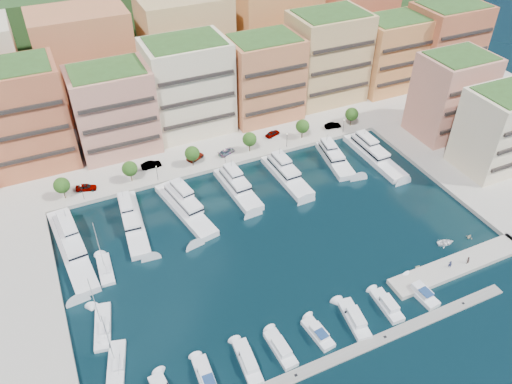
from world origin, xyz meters
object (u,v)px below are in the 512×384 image
yacht_0 (71,244)px  car_5 (333,125)px  yacht_6 (372,153)px  car_0 (86,187)px  cruiser_6 (387,306)px  tender_2 (446,243)px  tree_2 (192,153)px  lamppost_3 (287,138)px  tree_5 (352,114)px  tree_0 (62,185)px  lamppost_1 (157,171)px  cruiser_3 (281,349)px  tender_1 (418,267)px  lamppost_2 (225,154)px  cruiser_4 (318,334)px  tree_1 (130,169)px  car_2 (195,157)px  yacht_2 (184,206)px  lamppost_0 (82,190)px  car_1 (151,165)px  lamppost_4 (344,124)px  sailboat_1 (103,327)px  yacht_5 (334,157)px  cruiser_7 (420,292)px  person_0 (450,264)px  tree_3 (250,139)px  yacht_4 (285,174)px  sailboat_0 (117,364)px  yacht_3 (236,186)px  yacht_1 (132,220)px  car_3 (226,152)px  sailboat_2 (106,270)px  person_1 (468,260)px  car_4 (273,133)px  cruiser_1 (206,379)px  tree_4 (303,126)px  cruiser_5 (354,319)px

yacht_0 → car_5: yacht_0 is taller
yacht_6 → car_0: (-72.07, 15.93, 0.62)m
cruiser_6 → tender_2: 23.58m
tree_2 → lamppost_3: size_ratio=1.35×
tree_5 → tender_2: size_ratio=1.51×
car_0 → tree_0: bearing=118.3°
lamppost_1 → car_0: size_ratio=0.86×
cruiser_3 → tender_1: size_ratio=5.61×
lamppost_2 → cruiser_4: size_ratio=0.57×
tree_1 → car_2: tree_1 is taller
yacht_2 → lamppost_0: bearing=148.8°
cruiser_6 → car_1: car_1 is taller
lamppost_4 → sailboat_1: (-75.23, -38.12, -3.52)m
yacht_5 → cruiser_7: size_ratio=2.05×
yacht_5 → cruiser_7: (-8.81, -45.92, -0.64)m
cruiser_4 → cruiser_6: bearing=0.0°
yacht_0 → person_0: 78.75m
tree_3 → yacht_4: size_ratio=0.29×
sailboat_0 → person_0: bearing=-5.7°
tender_2 → car_5: (2.35, 50.29, 1.39)m
yacht_3 → car_0: yacht_3 is taller
yacht_1 → yacht_2: (12.16, -0.16, 0.12)m
lamppost_0 → lamppost_2: size_ratio=1.00×
cruiser_3 → cruiser_4: bearing=-0.0°
sailboat_1 → car_3: bearing=45.5°
lamppost_3 → car_1: bearing=170.7°
sailboat_2 → car_3: size_ratio=2.62×
tree_1 → car_3: size_ratio=1.12×
lamppost_3 → tree_1: bearing=176.9°
yacht_1 → yacht_2: size_ratio=0.97×
yacht_3 → cruiser_7: yacht_3 is taller
yacht_4 → cruiser_6: yacht_4 is taller
tender_1 → person_1: bearing=-128.1°
sailboat_1 → tender_2: sailboat_1 is taller
car_2 → car_5: size_ratio=1.06×
sailboat_1 → yacht_0: bearing=95.0°
lamppost_1 → cruiser_6: lamppost_1 is taller
car_3 → car_4: bearing=-101.9°
person_0 → car_2: bearing=-2.1°
yacht_6 → sailboat_1: (-76.45, -25.49, -0.90)m
cruiser_7 → sailboat_1: sailboat_1 is taller
lamppost_4 → cruiser_7: size_ratio=0.50×
tender_1 → car_0: bearing=29.7°
tree_0 → sailboat_0: (1.37, -49.00, -4.43)m
yacht_5 → sailboat_1: 71.95m
tree_3 → sailboat_1: 62.32m
tree_2 → cruiser_1: tree_2 is taller
tree_4 → sailboat_1: sailboat_1 is taller
tree_4 → cruiser_5: 61.90m
tree_3 → cruiser_4: tree_3 is taller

